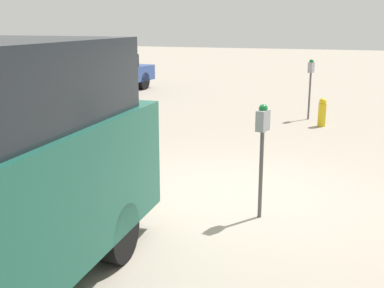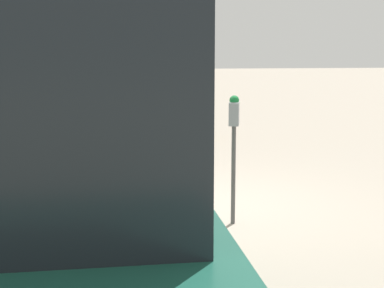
# 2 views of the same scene
# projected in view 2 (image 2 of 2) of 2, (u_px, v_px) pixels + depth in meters

# --- Properties ---
(ground_plane) EXTENTS (80.00, 80.00, 0.00)m
(ground_plane) POSITION_uv_depth(u_px,v_px,m) (181.00, 210.00, 7.31)
(ground_plane) COLOR gray
(parking_meter_near) EXTENTS (0.22, 0.15, 1.48)m
(parking_meter_near) POSITION_uv_depth(u_px,v_px,m) (234.00, 130.00, 6.60)
(parking_meter_near) COLOR #4C4C4C
(parking_meter_near) RESTS_ON ground
(parking_meter_far) EXTENTS (0.22, 0.15, 1.54)m
(parking_meter_far) POSITION_uv_depth(u_px,v_px,m) (175.00, 84.00, 13.27)
(parking_meter_far) COLOR #4C4C4C
(parking_meter_far) RESTS_ON ground
(fire_hydrant) EXTENTS (0.19, 0.19, 0.69)m
(fire_hydrant) POSITION_uv_depth(u_px,v_px,m) (197.00, 123.00, 12.67)
(fire_hydrant) COLOR gold
(fire_hydrant) RESTS_ON ground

